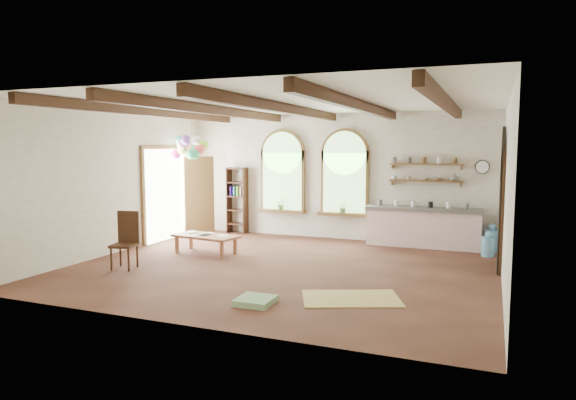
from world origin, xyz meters
The scene contains 27 objects.
floor centered at (0.00, 0.00, 0.00)m, with size 8.00×8.00×0.00m, color brown.
ceiling_beams centered at (0.00, 0.00, 3.10)m, with size 6.20×6.80×0.18m, color #3D2013, non-canonical shape.
window_left centered at (-1.40, 3.43, 1.63)m, with size 1.30×0.28×2.20m.
window_right centered at (0.30, 3.43, 1.63)m, with size 1.30×0.28×2.20m.
left_doorway centered at (-3.95, 1.80, 1.15)m, with size 0.10×1.90×2.50m, color brown.
right_doorway centered at (3.95, 1.50, 1.10)m, with size 0.10×1.30×2.40m, color black.
kitchen_counter centered at (2.30, 3.20, 0.48)m, with size 2.68×0.62×0.94m.
wall_shelf_lower centered at (2.30, 3.38, 1.55)m, with size 1.70×0.24×0.04m, color brown.
wall_shelf_upper centered at (2.30, 3.38, 1.95)m, with size 1.70×0.24×0.04m, color brown.
wall_clock centered at (3.55, 3.45, 1.90)m, with size 0.32×0.32×0.04m, color black.
bookshelf centered at (-2.70, 3.32, 0.90)m, with size 0.53×0.32×1.80m.
coffee_table centered at (-2.08, 0.60, 0.37)m, with size 1.55×0.88×0.42m.
side_chair centered at (-2.81, -1.21, 0.32)m, with size 0.52×0.52×1.11m.
floor_mat centered at (1.80, -1.52, 0.01)m, with size 1.50×0.92×0.02m, color tan.
floor_cushion centered at (0.52, -2.30, 0.05)m, with size 0.54×0.54×0.09m, color #7BA16F.
water_jug_a centered at (3.75, 2.61, 0.24)m, with size 0.28×0.28×0.55m.
water_jug_b centered at (3.82, 3.20, 0.28)m, with size 0.33×0.33×0.64m.
balloon_cluster centered at (-3.41, 2.08, 2.34)m, with size 0.85×0.89×1.16m.
table_book centered at (-2.51, 0.63, 0.43)m, with size 0.17×0.25×0.02m, color olive.
tablet centered at (-2.08, 0.61, 0.42)m, with size 0.19×0.27×0.01m, color black.
potted_plant_left centered at (-1.40, 3.32, 0.85)m, with size 0.27×0.23×0.30m, color #598C4C.
potted_plant_right centered at (0.30, 3.32, 0.85)m, with size 0.27×0.23×0.30m, color #598C4C.
shelf_cup_a centered at (1.55, 3.38, 1.62)m, with size 0.12×0.10×0.10m, color white.
shelf_cup_b centered at (1.90, 3.38, 1.62)m, with size 0.10×0.10×0.09m, color beige.
shelf_bowl_a centered at (2.25, 3.38, 1.60)m, with size 0.22×0.22×0.05m, color beige.
shelf_bowl_b centered at (2.60, 3.38, 1.60)m, with size 0.20×0.20×0.06m, color #8C664C.
shelf_vase centered at (2.95, 3.38, 1.67)m, with size 0.18×0.18×0.19m, color slate.
Camera 1 is at (3.79, -9.13, 2.37)m, focal length 32.00 mm.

